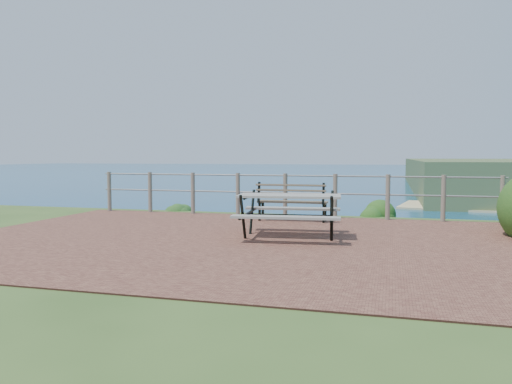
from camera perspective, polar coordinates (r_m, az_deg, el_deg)
ground at (r=8.41m, az=-1.40°, el=-5.59°), size 10.00×7.00×0.12m
ocean at (r=207.96m, az=14.66°, el=3.60°), size 1200.00×1200.00×0.00m
safety_railing at (r=11.57m, az=3.36°, el=-0.07°), size 9.40×0.10×1.00m
picnic_table at (r=8.61m, az=3.82°, el=-2.20°), size 1.81×1.51×0.74m
park_bench at (r=10.77m, az=4.19°, el=-0.46°), size 1.50×0.38×0.85m
shrub_lip_west at (r=13.25m, az=-8.61°, el=-2.07°), size 0.68×0.68×0.39m
shrub_lip_east at (r=12.33m, az=14.05°, el=-2.61°), size 0.81×0.81×0.56m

